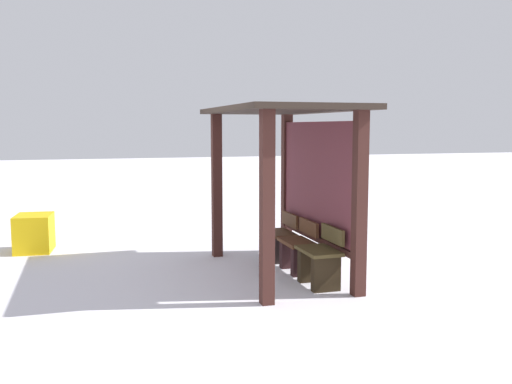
{
  "coord_description": "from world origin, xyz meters",
  "views": [
    {
      "loc": [
        7.28,
        -2.53,
        2.03
      ],
      "look_at": [
        -0.36,
        -0.21,
        1.11
      ],
      "focal_mm": 39.62,
      "sensor_mm": 36.0,
      "label": 1
    }
  ],
  "objects_px": {
    "bus_shelter": "(294,155)",
    "bench_right_inside": "(320,262)",
    "grit_bin": "(34,233)",
    "bench_left_inside": "(280,241)",
    "bench_center_inside": "(298,251)"
  },
  "relations": [
    {
      "from": "grit_bin",
      "to": "bench_center_inside",
      "type": "bearing_deg",
      "value": 56.03
    },
    {
      "from": "bus_shelter",
      "to": "bench_right_inside",
      "type": "bearing_deg",
      "value": 6.07
    },
    {
      "from": "bench_right_inside",
      "to": "grit_bin",
      "type": "bearing_deg",
      "value": -131.42
    },
    {
      "from": "bench_left_inside",
      "to": "bench_right_inside",
      "type": "relative_size",
      "value": 0.93
    },
    {
      "from": "bench_right_inside",
      "to": "bench_center_inside",
      "type": "bearing_deg",
      "value": 179.97
    },
    {
      "from": "bench_left_inside",
      "to": "bench_right_inside",
      "type": "xyz_separation_m",
      "value": [
        1.53,
        -0.0,
        0.03
      ]
    },
    {
      "from": "bus_shelter",
      "to": "bench_right_inside",
      "type": "relative_size",
      "value": 3.9
    },
    {
      "from": "bench_center_inside",
      "to": "grit_bin",
      "type": "xyz_separation_m",
      "value": [
        -2.47,
        -3.67,
        0.0
      ]
    },
    {
      "from": "bench_left_inside",
      "to": "bench_right_inside",
      "type": "distance_m",
      "value": 1.53
    },
    {
      "from": "bus_shelter",
      "to": "bench_center_inside",
      "type": "relative_size",
      "value": 4.1
    },
    {
      "from": "bench_center_inside",
      "to": "grit_bin",
      "type": "distance_m",
      "value": 4.42
    },
    {
      "from": "bench_left_inside",
      "to": "bench_center_inside",
      "type": "height_order",
      "value": "bench_center_inside"
    },
    {
      "from": "bench_center_inside",
      "to": "grit_bin",
      "type": "bearing_deg",
      "value": -123.97
    },
    {
      "from": "bench_center_inside",
      "to": "grit_bin",
      "type": "height_order",
      "value": "bench_center_inside"
    },
    {
      "from": "bus_shelter",
      "to": "grit_bin",
      "type": "bearing_deg",
      "value": -124.57
    }
  ]
}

